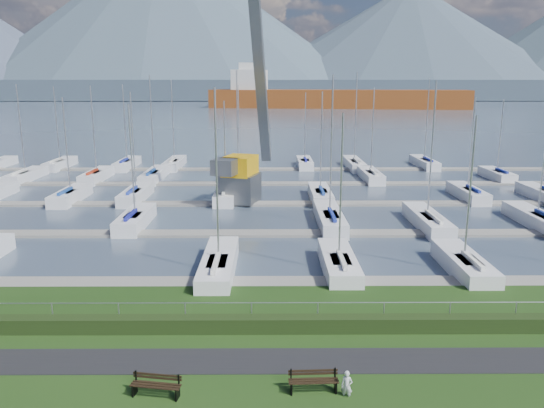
{
  "coord_description": "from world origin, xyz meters",
  "views": [
    {
      "loc": [
        -0.2,
        -22.25,
        10.92
      ],
      "look_at": [
        0.0,
        12.0,
        3.0
      ],
      "focal_mm": 35.0,
      "sensor_mm": 36.0,
      "label": 1
    }
  ],
  "objects_px": {
    "bench_right": "(313,381)",
    "crane": "(245,142)",
    "person": "(347,382)",
    "bench_left": "(156,385)"
  },
  "relations": [
    {
      "from": "person",
      "to": "bench_left",
      "type": "bearing_deg",
      "value": -160.77
    },
    {
      "from": "bench_left",
      "to": "crane",
      "type": "distance_m",
      "value": 33.61
    },
    {
      "from": "bench_left",
      "to": "person",
      "type": "height_order",
      "value": "person"
    },
    {
      "from": "bench_left",
      "to": "crane",
      "type": "height_order",
      "value": "crane"
    },
    {
      "from": "bench_right",
      "to": "person",
      "type": "bearing_deg",
      "value": -16.92
    },
    {
      "from": "bench_right",
      "to": "crane",
      "type": "height_order",
      "value": "crane"
    },
    {
      "from": "person",
      "to": "crane",
      "type": "height_order",
      "value": "crane"
    },
    {
      "from": "bench_right",
      "to": "person",
      "type": "relative_size",
      "value": 1.63
    },
    {
      "from": "bench_left",
      "to": "bench_right",
      "type": "relative_size",
      "value": 1.02
    },
    {
      "from": "crane",
      "to": "bench_left",
      "type": "bearing_deg",
      "value": -75.79
    }
  ]
}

